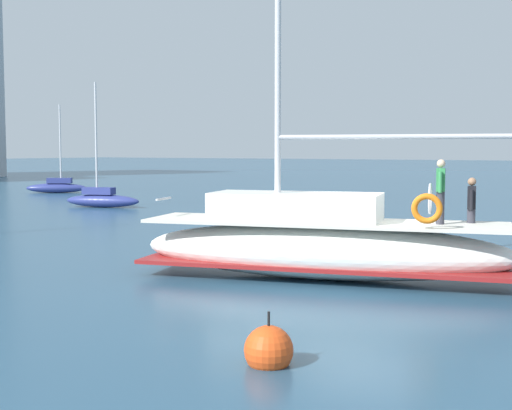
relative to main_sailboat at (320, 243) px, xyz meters
name	(u,v)px	position (x,y,z in m)	size (l,w,h in m)	color
ground_plane	(371,280)	(0.39, -1.24, -0.92)	(400.00, 400.00, 0.00)	#284C66
main_sailboat	(320,243)	(0.00, 0.00, 0.00)	(4.72, 9.90, 14.33)	white
moored_sloop_near	(57,186)	(21.61, 32.86, -0.42)	(3.47, 4.30, 6.65)	navy
moored_cutter_right	(102,198)	(13.53, 20.52, -0.41)	(2.26, 4.63, 7.07)	navy
mooring_buoy	(269,350)	(-6.99, -2.61, -0.69)	(0.76, 0.76, 0.98)	#EA4C19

